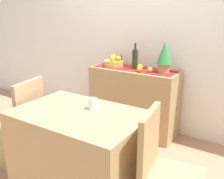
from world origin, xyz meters
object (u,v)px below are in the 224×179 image
at_px(potted_plant, 164,56).
at_px(dining_table, 80,152).
at_px(chair_near_window, 20,139).
at_px(fruit_bowl, 114,63).
at_px(sideboard_console, 134,101).
at_px(coffee_cup, 93,104).
at_px(wine_bottle, 135,59).

distance_m(potted_plant, dining_table, 1.47).
relative_size(dining_table, chair_near_window, 1.19).
xyz_separation_m(fruit_bowl, chair_near_window, (-0.32, -1.29, -0.61)).
xyz_separation_m(dining_table, chair_near_window, (-0.80, 0.00, -0.10)).
bearing_deg(dining_table, fruit_bowl, 110.32).
bearing_deg(sideboard_console, dining_table, -82.24).
relative_size(sideboard_console, chair_near_window, 1.24).
distance_m(fruit_bowl, coffee_cup, 1.29).
xyz_separation_m(fruit_bowl, coffee_cup, (0.53, -1.17, -0.09)).
bearing_deg(potted_plant, sideboard_console, 180.00).
xyz_separation_m(sideboard_console, wine_bottle, (0.00, 0.00, 0.54)).
bearing_deg(chair_near_window, fruit_bowl, 75.93).
xyz_separation_m(dining_table, coffee_cup, (0.05, 0.12, 0.42)).
bearing_deg(chair_near_window, coffee_cup, 7.81).
relative_size(coffee_cup, chair_near_window, 0.11).
xyz_separation_m(sideboard_console, chair_near_window, (-0.63, -1.29, -0.15)).
relative_size(wine_bottle, dining_table, 0.30).
bearing_deg(sideboard_console, potted_plant, 0.00).
height_order(fruit_bowl, chair_near_window, fruit_bowl).
height_order(fruit_bowl, wine_bottle, wine_bottle).
bearing_deg(chair_near_window, potted_plant, 52.00).
bearing_deg(fruit_bowl, dining_table, -69.68).
xyz_separation_m(potted_plant, dining_table, (-0.21, -1.29, -0.66)).
height_order(sideboard_console, coffee_cup, coffee_cup).
height_order(potted_plant, chair_near_window, potted_plant).
relative_size(fruit_bowl, dining_table, 0.23).
height_order(fruit_bowl, coffee_cup, fruit_bowl).
height_order(dining_table, coffee_cup, coffee_cup).
relative_size(potted_plant, dining_table, 0.34).
distance_m(wine_bottle, coffee_cup, 1.21).
relative_size(fruit_bowl, wine_bottle, 0.78).
distance_m(potted_plant, coffee_cup, 1.21).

